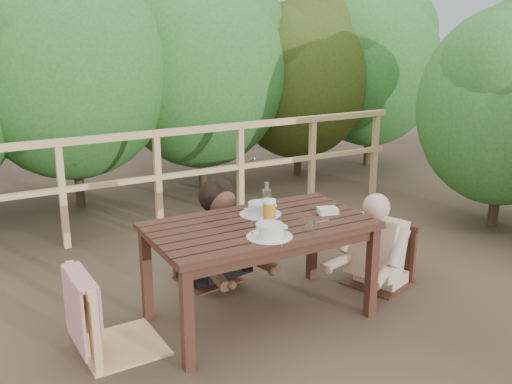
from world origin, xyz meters
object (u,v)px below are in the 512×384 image
chair_far (207,229)px  tumbler (311,228)px  diner_right (385,207)px  bottle (267,201)px  chair_right (381,231)px  woman (205,200)px  soup_far (261,209)px  soup_near (270,231)px  table (260,272)px  chair_left (117,272)px  butter_tub (327,212)px  beer_glass (269,212)px

chair_far → tumbler: bearing=-84.5°
diner_right → bottle: (-1.02, 0.06, 0.19)m
chair_right → tumbler: size_ratio=12.00×
woman → soup_far: woman is taller
diner_right → tumbler: diner_right is taller
soup_near → tumbler: bearing=-8.9°
chair_far → diner_right: (1.18, -0.71, 0.20)m
soup_near → diner_right: bearing=13.1°
chair_far → table: bearing=-94.1°
soup_far → woman: bearing=105.0°
chair_left → chair_right: (2.05, -0.06, -0.07)m
woman → diner_right: woman is taller
chair_far → soup_far: bearing=-83.5°
soup_near → soup_far: size_ratio=1.00×
chair_right → table: bearing=-108.1°
soup_near → butter_tub: (0.58, 0.19, -0.02)m
woman → diner_right: size_ratio=1.06×
woman → beer_glass: size_ratio=7.75×
soup_near → beer_glass: size_ratio=1.70×
diner_right → butter_tub: 0.62m
table → butter_tub: butter_tub is taller
table → chair_left: (-0.96, 0.08, 0.18)m
soup_near → butter_tub: bearing=18.4°
table → bottle: bottle is taller
chair_left → chair_right: chair_left is taller
chair_right → tumbler: bearing=-89.0°
woman → bottle: woman is taller
chair_right → soup_near: size_ratio=3.04×
chair_far → beer_glass: bearing=-89.9°
table → soup_near: bearing=-106.2°
soup_near → tumbler: size_ratio=3.95×
soup_near → soup_far: same height
woman → diner_right: 1.39m
chair_left → beer_glass: size_ratio=6.01×
chair_far → beer_glass: size_ratio=5.02×
beer_glass → table: bearing=155.6°
woman → soup_far: 0.62m
tumbler → beer_glass: bearing=117.8°
beer_glass → bottle: bottle is taller
tumbler → chair_left: bearing=161.8°
table → soup_far: bearing=58.6°
chair_far → diner_right: bearing=-40.1°
diner_right → beer_glass: size_ratio=7.31×
chair_left → beer_glass: bearing=-97.8°
table → beer_glass: size_ratio=8.61×
chair_left → woman: bearing=-55.2°
table → diner_right: (1.12, 0.02, 0.29)m
chair_right → diner_right: bearing=71.0°
chair_left → butter_tub: size_ratio=7.68×
table → soup_near: size_ratio=5.06×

